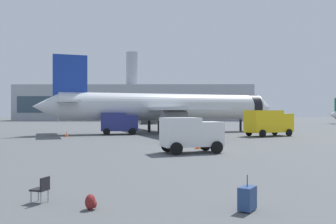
{
  "coord_description": "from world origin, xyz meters",
  "views": [
    {
      "loc": [
        0.11,
        -4.77,
        3.03
      ],
      "look_at": [
        -0.18,
        28.66,
        3.0
      ],
      "focal_mm": 39.22,
      "sensor_mm": 36.0,
      "label": 1
    }
  ],
  "objects": [
    {
      "name": "rolling_suitcase",
      "position": [
        2.43,
        6.42,
        0.39
      ],
      "size": [
        0.68,
        0.75,
        1.1
      ],
      "color": "navy",
      "rests_on": "ground"
    },
    {
      "name": "safety_cone_mid",
      "position": [
        2.28,
        25.27,
        0.37
      ],
      "size": [
        0.44,
        0.44,
        0.75
      ],
      "color": "#F2590C",
      "rests_on": "ground"
    },
    {
      "name": "gate_chair",
      "position": [
        -4.19,
        7.34,
        0.5
      ],
      "size": [
        0.6,
        0.6,
        0.86
      ],
      "color": "black",
      "rests_on": "ground"
    },
    {
      "name": "fuel_truck",
      "position": [
        12.16,
        40.73,
        1.77
      ],
      "size": [
        6.43,
        4.87,
        3.2
      ],
      "color": "yellow",
      "rests_on": "ground"
    },
    {
      "name": "airplane_at_gate",
      "position": [
        -0.68,
        47.69,
        3.66
      ],
      "size": [
        34.66,
        31.72,
        10.5
      ],
      "color": "silver",
      "rests_on": "ground"
    },
    {
      "name": "cargo_van",
      "position": [
        1.55,
        22.17,
        1.45
      ],
      "size": [
        4.8,
        3.43,
        2.6
      ],
      "color": "white",
      "rests_on": "ground"
    },
    {
      "name": "safety_cone_far",
      "position": [
        -12.58,
        39.55,
        0.3
      ],
      "size": [
        0.44,
        0.44,
        0.61
      ],
      "color": "#F2590C",
      "rests_on": "ground"
    },
    {
      "name": "terminal_building",
      "position": [
        -12.66,
        124.83,
        6.17
      ],
      "size": [
        80.08,
        19.06,
        24.05
      ],
      "color": "#9EA3AD",
      "rests_on": "ground"
    },
    {
      "name": "traveller_backpack",
      "position": [
        -2.37,
        6.52,
        0.23
      ],
      "size": [
        0.36,
        0.4,
        0.48
      ],
      "color": "maroon",
      "rests_on": "ground"
    },
    {
      "name": "safety_cone_near",
      "position": [
        7.28,
        51.69,
        0.39
      ],
      "size": [
        0.44,
        0.44,
        0.78
      ],
      "color": "#F2590C",
      "rests_on": "ground"
    },
    {
      "name": "service_truck",
      "position": [
        -6.85,
        43.71,
        1.61
      ],
      "size": [
        5.14,
        3.3,
        2.9
      ],
      "color": "navy",
      "rests_on": "ground"
    }
  ]
}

